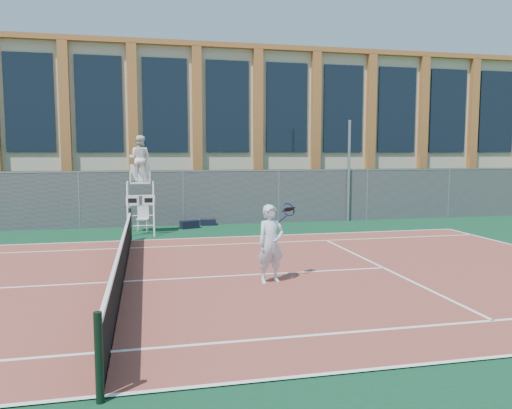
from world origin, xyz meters
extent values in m
plane|color=#233814|center=(0.00, 0.00, 0.00)|extent=(120.00, 120.00, 0.00)
cube|color=#0E3D22|center=(0.00, 1.00, 0.01)|extent=(36.00, 20.00, 0.01)
cube|color=brown|center=(0.00, 0.00, 0.02)|extent=(23.77, 10.97, 0.02)
cylinder|color=black|center=(0.00, -5.60, 0.55)|extent=(0.10, 0.10, 1.10)
cylinder|color=black|center=(0.00, 5.60, 0.55)|extent=(0.10, 0.10, 1.10)
cube|color=black|center=(0.00, 0.00, 0.46)|extent=(0.03, 11.00, 0.86)
cube|color=white|center=(0.00, 0.00, 0.92)|extent=(0.06, 11.20, 0.07)
cube|color=black|center=(0.00, 10.00, 1.10)|extent=(40.00, 1.40, 2.20)
cube|color=beige|center=(0.00, 18.00, 4.00)|extent=(44.00, 10.00, 8.00)
cube|color=#A56230|center=(0.00, 18.00, 8.10)|extent=(45.00, 10.60, 0.25)
cylinder|color=#9EA0A5|center=(9.08, 8.70, 2.17)|extent=(0.12, 0.12, 4.34)
cylinder|color=white|center=(-0.11, 6.50, 0.94)|extent=(0.06, 0.54, 1.97)
cylinder|color=white|center=(0.80, 6.50, 0.94)|extent=(0.06, 0.54, 1.97)
cylinder|color=white|center=(-0.11, 7.50, 0.94)|extent=(0.06, 0.54, 1.97)
cylinder|color=white|center=(0.80, 7.50, 0.94)|extent=(0.06, 0.54, 1.97)
cube|color=white|center=(0.34, 7.00, 1.87)|extent=(0.70, 0.60, 0.06)
cube|color=white|center=(0.34, 7.28, 2.23)|extent=(0.70, 0.05, 0.60)
cube|color=white|center=(0.06, 6.60, 1.27)|extent=(0.44, 0.03, 0.34)
cube|color=white|center=(0.63, 6.60, 1.27)|extent=(0.44, 0.03, 0.34)
imported|color=white|center=(0.34, 7.05, 2.73)|extent=(0.97, 0.86, 1.66)
cube|color=silver|center=(0.39, 7.72, 0.46)|extent=(0.49, 0.49, 0.04)
cube|color=silver|center=(0.42, 7.91, 0.71)|extent=(0.43, 0.10, 0.46)
cylinder|color=silver|center=(0.19, 7.57, 0.22)|extent=(0.03, 0.03, 0.43)
cylinder|color=silver|center=(0.54, 7.52, 0.22)|extent=(0.03, 0.03, 0.43)
cylinder|color=silver|center=(0.24, 7.91, 0.22)|extent=(0.03, 0.03, 0.43)
cylinder|color=silver|center=(0.59, 7.87, 0.22)|extent=(0.03, 0.03, 0.43)
cube|color=black|center=(2.17, 7.94, 0.16)|extent=(0.78, 0.53, 0.31)
cube|color=black|center=(2.97, 8.60, 0.13)|extent=(0.63, 0.30, 0.25)
imported|color=silver|center=(3.26, -0.77, 0.91)|extent=(0.72, 0.55, 1.76)
torus|color=#131A4A|center=(3.73, -0.54, 1.65)|extent=(0.38, 0.30, 0.30)
sphere|color=#CCE533|center=(3.83, -0.36, 1.60)|extent=(0.07, 0.07, 0.07)
camera|label=1|loc=(0.59, -11.43, 2.91)|focal=35.00mm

